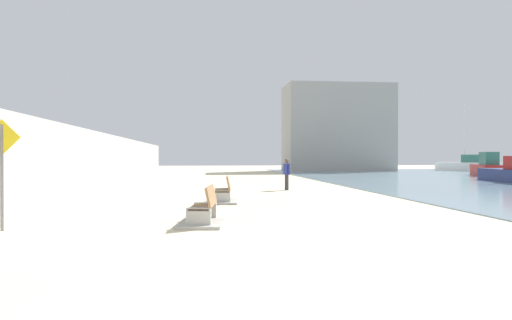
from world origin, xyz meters
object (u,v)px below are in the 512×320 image
Objects in this scene: bench_near at (203,215)px; person_walking at (287,172)px; boat_nearest at (487,167)px; bench_far at (223,196)px; boat_far_left at (470,165)px; pedestrian_sign at (2,161)px.

person_walking reaches higher than bench_near.
boat_nearest is at bearing 35.51° from person_walking.
bench_far is at bearing 82.16° from bench_near.
pedestrian_sign is at bearing -131.80° from boat_far_left.
boat_nearest is 2.03× the size of pedestrian_sign.
boat_far_left is at bearing 48.20° from pedestrian_sign.
person_walking is (4.33, 11.71, 0.69)m from bench_near.
bench_near is 48.84m from boat_far_left.
person_walking is (3.54, 6.01, 0.69)m from bench_far.
boat_far_left is (5.79, 12.36, -0.03)m from boat_nearest.
pedestrian_sign is (-9.01, -12.32, 0.70)m from person_walking.
bench_near is 0.29× the size of boat_far_left.
pedestrian_sign is at bearing -137.51° from boat_nearest.
boat_nearest reaches higher than bench_far.
boat_nearest is (23.61, 20.33, 0.55)m from bench_far.
bench_near is 4.93m from pedestrian_sign.
bench_far is at bearing -131.96° from boat_far_left.
boat_nearest is at bearing 40.73° from bench_far.
bench_far is 0.83× the size of pedestrian_sign.
bench_near is at bearing -97.84° from bench_far.
pedestrian_sign is at bearing -126.19° from person_walking.
bench_far is 0.28× the size of boat_far_left.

